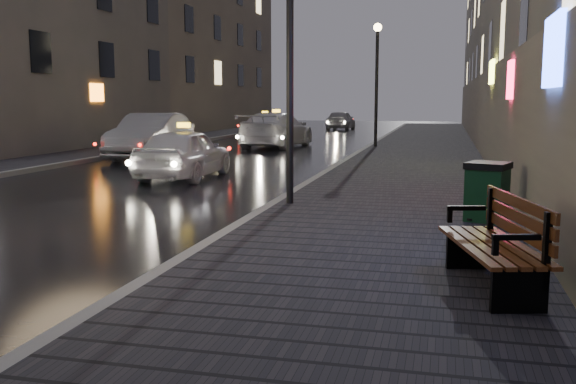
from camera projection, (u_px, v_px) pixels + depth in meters
name	position (u px, v px, depth m)	size (l,w,h in m)	color
ground	(15.00, 290.00, 7.47)	(120.00, 120.00, 0.00)	black
sidewalk	(422.00, 151.00, 26.73)	(4.60, 58.00, 0.15)	black
curb	(365.00, 150.00, 27.29)	(0.20, 58.00, 0.15)	slate
sidewalk_far	(145.00, 146.00, 29.69)	(2.40, 58.00, 0.15)	black
curb_far	(171.00, 146.00, 29.39)	(0.20, 58.00, 0.15)	slate
building_near	(502.00, 3.00, 28.90)	(1.80, 50.00, 13.00)	#605B54
building_far_c	(193.00, 54.00, 47.35)	(6.00, 22.00, 11.00)	#6B6051
lamp_near	(290.00, 32.00, 12.30)	(0.36, 0.36, 5.28)	black
lamp_far	(377.00, 69.00, 27.68)	(0.36, 0.36, 5.28)	black
bench	(500.00, 243.00, 6.97)	(1.16, 2.09, 1.01)	black
trash_bin	(487.00, 191.00, 10.86)	(0.84, 0.84, 1.00)	black
taxi_near	(184.00, 153.00, 17.90)	(1.68, 4.17, 1.42)	white
car_left_mid	(151.00, 136.00, 23.96)	(1.78, 5.11, 1.68)	#939299
taxi_mid	(276.00, 130.00, 29.64)	(2.24, 5.52, 1.60)	white
taxi_far	(265.00, 125.00, 38.79)	(2.25, 4.88, 1.36)	white
car_far	(341.00, 120.00, 46.30)	(1.65, 4.10, 1.40)	gray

